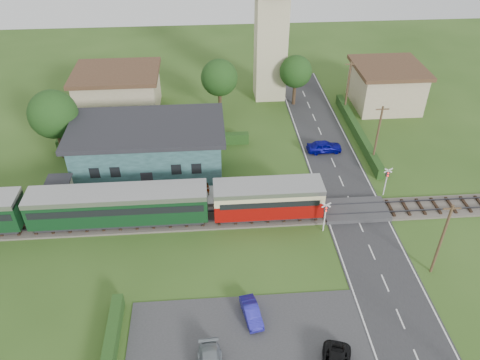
{
  "coord_description": "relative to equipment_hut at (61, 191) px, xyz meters",
  "views": [
    {
      "loc": [
        -3.59,
        -31.62,
        28.78
      ],
      "look_at": [
        -0.87,
        4.0,
        2.94
      ],
      "focal_mm": 35.0,
      "sensor_mm": 36.0,
      "label": 1
    }
  ],
  "objects": [
    {
      "name": "pedestrian_far",
      "position": [
        0.54,
        -0.8,
        -0.43
      ],
      "size": [
        0.73,
        0.9,
        1.73
      ],
      "primitive_type": "imported",
      "rotation": [
        0.0,
        0.0,
        1.67
      ],
      "color": "gray",
      "rests_on": "platform"
    },
    {
      "name": "hedge_station",
      "position": [
        8.0,
        10.3,
        -1.1
      ],
      "size": [
        22.0,
        0.8,
        1.3
      ],
      "primitive_type": "cube",
      "color": "#193814",
      "rests_on": "ground"
    },
    {
      "name": "car_park",
      "position": [
        16.5,
        -17.2,
        -1.71
      ],
      "size": [
        17.0,
        9.0,
        0.08
      ],
      "primitive_type": "cube",
      "color": "#333335",
      "rests_on": "ground"
    },
    {
      "name": "car_on_road",
      "position": [
        27.43,
        7.61,
        -1.02
      ],
      "size": [
        4.0,
        1.72,
        1.35
      ],
      "primitive_type": "imported",
      "rotation": [
        0.0,
        0.0,
        1.6
      ],
      "color": "#070780",
      "rests_on": "road"
    },
    {
      "name": "car_park_blue",
      "position": [
        16.95,
        -14.7,
        -1.15
      ],
      "size": [
        1.66,
        3.29,
        1.04
      ],
      "primitive_type": "imported",
      "rotation": [
        0.0,
        0.0,
        0.19
      ],
      "color": "#201D94",
      "rests_on": "car_park"
    },
    {
      "name": "railway_track",
      "position": [
        18.0,
        -3.2,
        -1.64
      ],
      "size": [
        76.0,
        3.2,
        0.49
      ],
      "color": "#4C443D",
      "rests_on": "ground"
    },
    {
      "name": "utility_pole_b",
      "position": [
        32.2,
        -11.2,
        1.88
      ],
      "size": [
        1.4,
        0.22,
        7.0
      ],
      "color": "#473321",
      "rests_on": "ground"
    },
    {
      "name": "streetlamp_west",
      "position": [
        -4.0,
        14.8,
        1.29
      ],
      "size": [
        0.3,
        0.3,
        5.15
      ],
      "color": "#3F3F47",
      "rests_on": "ground"
    },
    {
      "name": "station_building",
      "position": [
        8.0,
        5.79,
        0.95
      ],
      "size": [
        16.0,
        9.0,
        5.3
      ],
      "color": "#264342",
      "rests_on": "ground"
    },
    {
      "name": "pedestrian_near",
      "position": [
        13.96,
        -0.04,
        -0.54
      ],
      "size": [
        0.59,
        0.42,
        1.51
      ],
      "primitive_type": "imported",
      "rotation": [
        0.0,
        0.0,
        3.03
      ],
      "color": "gray",
      "rests_on": "platform"
    },
    {
      "name": "crossing_signal_far",
      "position": [
        31.6,
        -0.81,
        0.39
      ],
      "size": [
        0.84,
        0.28,
        3.28
      ],
      "color": "silver",
      "rests_on": "ground"
    },
    {
      "name": "hedge_carpark",
      "position": [
        7.0,
        -17.2,
        -1.15
      ],
      "size": [
        0.8,
        9.0,
        1.2
      ],
      "primitive_type": "cube",
      "color": "#193814",
      "rests_on": "ground"
    },
    {
      "name": "house_east",
      "position": [
        38.0,
        18.8,
        1.05
      ],
      "size": [
        8.8,
        8.8,
        5.5
      ],
      "color": "tan",
      "rests_on": "ground"
    },
    {
      "name": "house_west",
      "position": [
        3.0,
        19.8,
        1.04
      ],
      "size": [
        10.8,
        8.8,
        5.5
      ],
      "color": "tan",
      "rests_on": "ground"
    },
    {
      "name": "tree_c",
      "position": [
        26.0,
        19.8,
        2.91
      ],
      "size": [
        4.2,
        4.2,
        6.78
      ],
      "color": "#332316",
      "rests_on": "ground"
    },
    {
      "name": "train",
      "position": [
        2.79,
        -3.2,
        0.43
      ],
      "size": [
        43.2,
        2.9,
        3.4
      ],
      "color": "#232328",
      "rests_on": "ground"
    },
    {
      "name": "tree_b",
      "position": [
        16.0,
        17.8,
        3.27
      ],
      "size": [
        4.6,
        4.6,
        7.34
      ],
      "color": "#332316",
      "rests_on": "ground"
    },
    {
      "name": "streetlamp_east",
      "position": [
        34.0,
        21.8,
        1.29
      ],
      "size": [
        0.3,
        0.3,
        5.15
      ],
      "color": "#3F3F47",
      "rests_on": "ground"
    },
    {
      "name": "church_tower",
      "position": [
        23.0,
        22.8,
        8.48
      ],
      "size": [
        6.0,
        6.0,
        17.6
      ],
      "color": "#C6B892",
      "rests_on": "ground"
    },
    {
      "name": "crossing_deck",
      "position": [
        28.0,
        -3.2,
        -1.52
      ],
      "size": [
        6.2,
        3.4,
        0.45
      ],
      "primitive_type": "cube",
      "color": "#333335",
      "rests_on": "ground"
    },
    {
      "name": "utility_pole_c",
      "position": [
        32.2,
        4.8,
        1.88
      ],
      "size": [
        1.4,
        0.22,
        7.0
      ],
      "color": "#473321",
      "rests_on": "ground"
    },
    {
      "name": "road",
      "position": [
        28.0,
        -5.2,
        -1.72
      ],
      "size": [
        6.0,
        70.0,
        0.05
      ],
      "primitive_type": "cube",
      "color": "#28282B",
      "rests_on": "ground"
    },
    {
      "name": "utility_pole_d",
      "position": [
        32.2,
        16.8,
        1.88
      ],
      "size": [
        1.4,
        0.22,
        7.0
      ],
      "color": "#473321",
      "rests_on": "ground"
    },
    {
      "name": "equipment_hut",
      "position": [
        0.0,
        0.0,
        0.0
      ],
      "size": [
        2.3,
        2.3,
        2.55
      ],
      "color": "#C6B892",
      "rests_on": "platform"
    },
    {
      "name": "platform",
      "position": [
        8.0,
        0.0,
        -1.52
      ],
      "size": [
        30.0,
        3.0,
        0.45
      ],
      "primitive_type": "cube",
      "color": "gray",
      "rests_on": "ground"
    },
    {
      "name": "tree_a",
      "position": [
        -2.0,
        8.8,
        3.63
      ],
      "size": [
        5.2,
        5.2,
        8.0
      ],
      "color": "#332316",
      "rests_on": "ground"
    },
    {
      "name": "ground",
      "position": [
        18.0,
        -5.2,
        -1.75
      ],
      "size": [
        120.0,
        120.0,
        0.0
      ],
      "primitive_type": "plane",
      "color": "#2D4C19"
    },
    {
      "name": "hedge_roadside",
      "position": [
        32.2,
        10.8,
        -1.15
      ],
      "size": [
        0.8,
        18.0,
        1.2
      ],
      "primitive_type": "cube",
      "color": "#193814",
      "rests_on": "ground"
    },
    {
      "name": "crossing_signal_near",
      "position": [
        24.4,
        -5.61,
        0.39
      ],
      "size": [
        0.84,
        0.28,
        3.28
      ],
      "color": "silver",
      "rests_on": "ground"
    }
  ]
}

